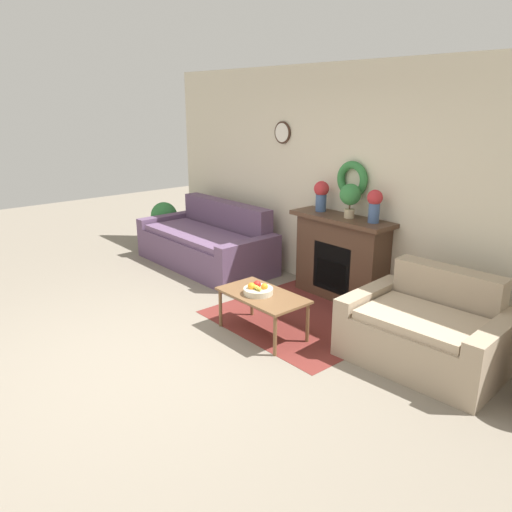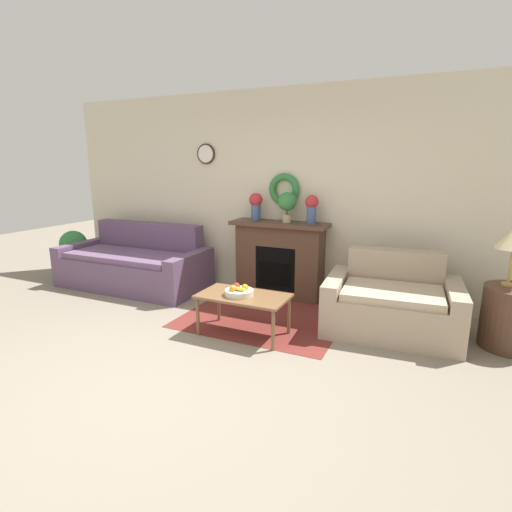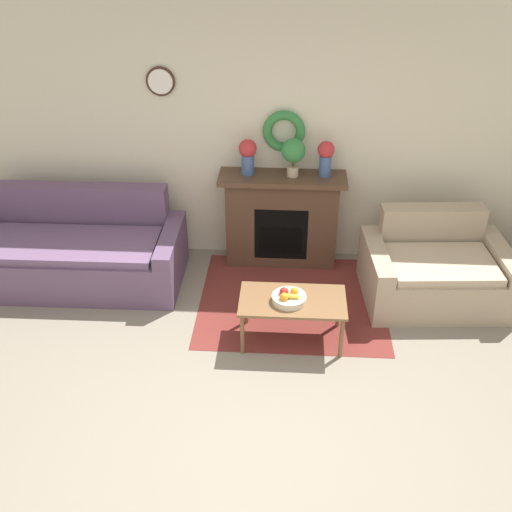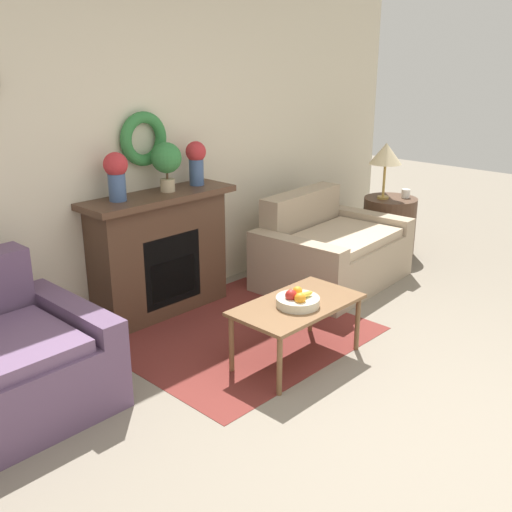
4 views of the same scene
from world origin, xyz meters
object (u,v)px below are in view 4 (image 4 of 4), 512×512
coffee_table (297,309)px  mug (406,193)px  fruit_bowl (298,300)px  fireplace (160,253)px  loveseat_right (330,252)px  potted_plant_on_mantel (166,160)px  vase_on_mantel_left (116,173)px  vase_on_mantel_right (196,160)px  side_table_by_loveseat (389,226)px  table_lamp (386,154)px

coffee_table → mug: (2.61, 0.72, 0.26)m
fruit_bowl → mug: mug is taller
fireplace → loveseat_right: 1.64m
fireplace → potted_plant_on_mantel: 0.75m
coffee_table → loveseat_right: bearing=28.9°
vase_on_mantel_left → potted_plant_on_mantel: (0.45, -0.02, 0.04)m
fruit_bowl → mug: (2.64, 0.75, 0.17)m
fireplace → vase_on_mantel_left: (-0.35, 0.01, 0.71)m
vase_on_mantel_left → vase_on_mantel_right: bearing=0.0°
fireplace → loveseat_right: bearing=-21.0°
fruit_bowl → side_table_by_loveseat: side_table_by_loveseat is taller
vase_on_mantel_right → potted_plant_on_mantel: bearing=-176.4°
loveseat_right → side_table_by_loveseat: size_ratio=2.35×
vase_on_mantel_right → potted_plant_on_mantel: (-0.32, -0.02, 0.04)m
side_table_by_loveseat → vase_on_mantel_left: (-2.97, 0.54, 0.91)m
coffee_table → side_table_by_loveseat: size_ratio=1.53×
fireplace → fruit_bowl: (0.10, -1.37, -0.03)m
coffee_table → side_table_by_loveseat: (2.48, 0.81, -0.09)m
fireplace → fruit_bowl: bearing=-86.0°
table_lamp → potted_plant_on_mantel: potted_plant_on_mantel is taller
loveseat_right → coffee_table: loveseat_right is taller
fireplace → vase_on_mantel_left: 0.79m
loveseat_right → side_table_by_loveseat: loveseat_right is taller
fireplace → potted_plant_on_mantel: (0.10, -0.01, 0.75)m
coffee_table → mug: mug is taller
coffee_table → vase_on_mantel_right: 1.61m
mug → vase_on_mantel_right: bearing=164.7°
table_lamp → coffee_table: bearing=-160.2°
potted_plant_on_mantel → mug: bearing=-13.1°
vase_on_mantel_right → table_lamp: bearing=-12.8°
loveseat_right → table_lamp: 1.29m
coffee_table → side_table_by_loveseat: 2.61m
fruit_bowl → vase_on_mantel_left: vase_on_mantel_left is taller
vase_on_mantel_right → fruit_bowl: bearing=-103.2°
table_lamp → vase_on_mantel_right: (-2.13, 0.48, 0.15)m
fireplace → vase_on_mantel_left: size_ratio=3.56×
mug → potted_plant_on_mantel: 2.78m
fireplace → coffee_table: bearing=-84.4°
fruit_bowl → vase_on_mantel_left: bearing=108.0°
coffee_table → fireplace: bearing=95.6°
coffee_table → mug: bearing=15.4°
loveseat_right → coffee_table: 1.58m
side_table_by_loveseat → table_lamp: 0.77m
fruit_bowl → mug: bearing=15.8°
fireplace → mug: size_ratio=14.43×
potted_plant_on_mantel → loveseat_right: bearing=-21.9°
vase_on_mantel_left → side_table_by_loveseat: bearing=-10.3°
table_lamp → vase_on_mantel_left: bearing=170.6°
vase_on_mantel_right → potted_plant_on_mantel: potted_plant_on_mantel is taller
vase_on_mantel_right → coffee_table: bearing=-102.0°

